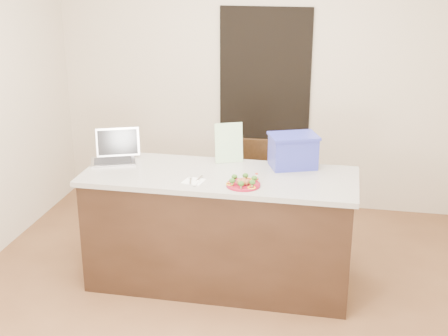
% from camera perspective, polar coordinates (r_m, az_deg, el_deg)
% --- Properties ---
extents(ground, '(4.00, 4.00, 0.00)m').
position_cam_1_polar(ground, '(4.86, -1.01, -11.81)').
color(ground, brown).
rests_on(ground, ground).
extents(room_shell, '(4.00, 4.00, 4.00)m').
position_cam_1_polar(room_shell, '(4.25, -1.14, 7.19)').
color(room_shell, white).
rests_on(room_shell, ground).
extents(doorway, '(0.90, 0.02, 2.00)m').
position_cam_1_polar(doorway, '(6.27, 3.70, 5.41)').
color(doorway, black).
rests_on(doorway, ground).
extents(island, '(2.06, 0.76, 0.92)m').
position_cam_1_polar(island, '(4.85, -0.42, -5.64)').
color(island, black).
rests_on(island, ground).
extents(plate, '(0.25, 0.25, 0.02)m').
position_cam_1_polar(plate, '(4.45, 1.77, -1.53)').
color(plate, maroon).
rests_on(plate, island).
extents(meatballs, '(0.10, 0.10, 0.04)m').
position_cam_1_polar(meatballs, '(4.44, 1.75, -1.26)').
color(meatballs, brown).
rests_on(meatballs, plate).
extents(broccoli, '(0.19, 0.21, 0.04)m').
position_cam_1_polar(broccoli, '(4.43, 1.78, -1.06)').
color(broccoli, '#1F4612').
rests_on(broccoli, plate).
extents(pepper_rings, '(0.22, 0.22, 0.01)m').
position_cam_1_polar(pepper_rings, '(4.44, 1.77, -1.42)').
color(pepper_rings, gold).
rests_on(pepper_rings, plate).
extents(napkin, '(0.17, 0.17, 0.01)m').
position_cam_1_polar(napkin, '(4.53, -2.78, -1.22)').
color(napkin, silver).
rests_on(napkin, island).
extents(fork, '(0.04, 0.16, 0.00)m').
position_cam_1_polar(fork, '(4.55, -2.99, -1.08)').
color(fork, silver).
rests_on(fork, napkin).
extents(knife, '(0.03, 0.21, 0.01)m').
position_cam_1_polar(knife, '(4.51, -2.46, -1.25)').
color(knife, white).
rests_on(knife, napkin).
extents(yogurt_bottle, '(0.03, 0.03, 0.06)m').
position_cam_1_polar(yogurt_bottle, '(4.53, 3.00, -0.92)').
color(yogurt_bottle, white).
rests_on(yogurt_bottle, island).
extents(laptop, '(0.41, 0.39, 0.24)m').
position_cam_1_polar(laptop, '(5.04, -9.89, 1.44)').
color(laptop, '#A8A7AB').
rests_on(laptop, island).
extents(leaflet, '(0.22, 0.13, 0.31)m').
position_cam_1_polar(leaflet, '(4.89, 0.45, 2.31)').
color(leaflet, white).
rests_on(leaflet, island).
extents(blue_box, '(0.43, 0.37, 0.26)m').
position_cam_1_polar(blue_box, '(4.82, 6.33, 1.58)').
color(blue_box, '#2B329E').
rests_on(blue_box, island).
extents(chair, '(0.43, 0.43, 0.91)m').
position_cam_1_polar(chair, '(5.62, 2.46, -1.46)').
color(chair, '#341F0F').
rests_on(chair, ground).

